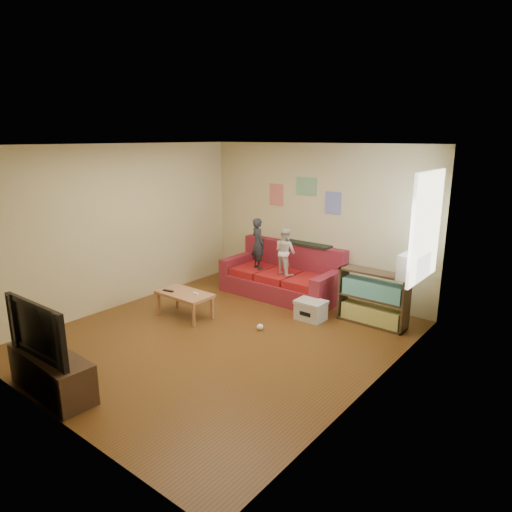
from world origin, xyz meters
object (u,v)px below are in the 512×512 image
Objects in this scene: coffee_table at (185,296)px; bookshelf at (373,301)px; sofa at (283,278)px; child_b at (285,251)px; child_a at (258,244)px; file_box at (311,310)px; television at (46,327)px; tv_stand at (52,373)px.

coffee_table is 0.86× the size of bookshelf.
child_b is at bearing -49.62° from sofa.
child_a reaches higher than file_box.
child_b is (0.60, -0.00, -0.05)m from child_a.
bookshelf is at bearing 32.79° from coffee_table.
file_box is (1.64, 1.15, -0.19)m from coffee_table.
file_box is (-0.83, -0.44, -0.22)m from bookshelf.
bookshelf is 4.54m from television.
television reaches higher than bookshelf.
tv_stand is (-0.13, -4.32, -0.09)m from sofa.
tv_stand is at bearing -107.70° from file_box.
bookshelf reaches higher than coffee_table.
bookshelf is (2.47, 1.59, 0.03)m from coffee_table.
bookshelf is at bearing 63.04° from television.
television is (0.00, 0.00, 0.56)m from tv_stand.
file_box is (1.02, -0.70, -0.16)m from sofa.
file_box is 3.80m from tv_stand.
child_b is 0.79× the size of bookshelf.
file_box is 0.41× the size of television.
sofa is 2.59× the size of child_b.
child_b is at bearing 148.82° from file_box.
child_b reaches higher than file_box.
child_a is at bearing 84.37° from coffee_table.
bookshelf is at bearing -157.67° from child_a.
child_b is 0.92× the size of coffee_table.
file_box is at bearing -175.22° from child_a.
coffee_table is 2.94m from bookshelf.
bookshelf is 0.96m from file_box.
tv_stand is at bearing 0.00° from television.
sofa is 2.39× the size of coffee_table.
television is at bearing -91.78° from sofa.
child_a is 1.04× the size of coffee_table.
child_a is 0.89× the size of bookshelf.
sofa is at bearing 87.30° from television.
file_box is at bearing 35.04° from coffee_table.
child_a is 2.37m from bookshelf.
file_box is at bearing -34.51° from sofa.
television reaches higher than file_box.
child_a is 1.13× the size of child_b.
child_b reaches higher than bookshelf.
child_b is at bearing 177.04° from bookshelf.
child_a reaches higher than child_b.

